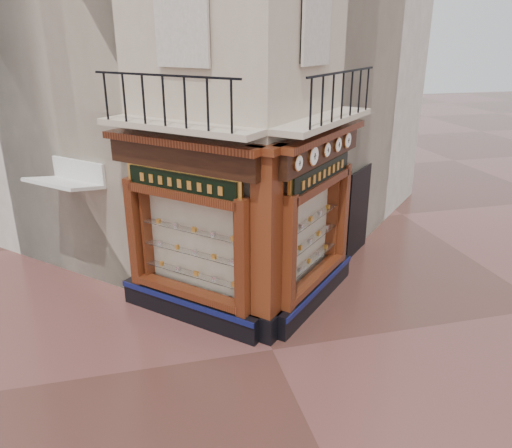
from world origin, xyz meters
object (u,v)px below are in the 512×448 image
object	(u,v)px
clock_e	(347,140)
clock_c	(327,150)
clock_a	(298,163)
signboard_left	(181,183)
corner_pilaster	(266,250)
clock_d	(338,145)
signboard_right	(321,173)
clock_b	(313,156)
awning	(79,287)

from	to	relation	value
clock_e	clock_c	bearing A→B (deg)	-180.00
clock_a	signboard_left	distance (m)	2.35
corner_pilaster	clock_d	bearing A→B (deg)	-10.54
clock_d	signboard_right	bearing A→B (deg)	168.54
corner_pilaster	clock_b	size ratio (longest dim) A/B	10.03
clock_b	clock_e	size ratio (longest dim) A/B	1.11
clock_c	clock_a	bearing A→B (deg)	-180.00
clock_a	corner_pilaster	bearing A→B (deg)	132.69
signboard_left	corner_pilaster	bearing A→B (deg)	-169.75
awning	clock_e	bearing A→B (deg)	-148.47
clock_b	clock_d	bearing A→B (deg)	0.00
clock_a	clock_c	distance (m)	1.31
clock_e	signboard_right	world-z (taller)	clock_e
clock_c	clock_d	size ratio (longest dim) A/B	0.94
clock_b	awning	distance (m)	6.74
corner_pilaster	clock_b	distance (m)	2.02
clock_a	signboard_left	bearing A→B (deg)	108.07
clock_d	signboard_left	bearing A→B (deg)	140.19
corner_pilaster	clock_d	xyz separation A→B (m)	(1.93, 1.32, 1.67)
corner_pilaster	clock_d	world-z (taller)	corner_pilaster
awning	signboard_left	bearing A→B (deg)	-176.81
clock_b	clock_d	size ratio (longest dim) A/B	1.22
corner_pilaster	signboard_right	distance (m)	2.12
signboard_left	clock_e	bearing A→B (deg)	-124.47
clock_a	clock_e	size ratio (longest dim) A/B	0.87
clock_b	clock_e	xyz separation A→B (m)	(1.27, 1.27, -0.00)
clock_c	awning	bearing A→B (deg)	111.95
clock_d	clock_e	xyz separation A→B (m)	(0.40, 0.40, 0.00)
corner_pilaster	clock_d	distance (m)	2.87
awning	clock_d	bearing A→B (deg)	-152.92
clock_e	awning	bearing A→B (deg)	121.53
corner_pilaster	clock_c	distance (m)	2.43
clock_b	signboard_left	world-z (taller)	clock_b
clock_d	signboard_right	xyz separation A→B (m)	(-0.46, -0.31, -0.52)
corner_pilaster	clock_d	size ratio (longest dim) A/B	12.19
clock_b	signboard_left	bearing A→B (deg)	122.24
clock_a	awning	xyz separation A→B (m)	(-4.50, 3.23, -3.62)
corner_pilaster	awning	xyz separation A→B (m)	(-3.92, 3.21, -1.95)
signboard_left	clock_b	bearing A→B (deg)	-147.76
clock_e	signboard_left	xyz separation A→B (m)	(-3.78, -0.70, -0.52)
clock_c	signboard_left	distance (m)	3.01
clock_b	awning	size ratio (longest dim) A/B	0.24
signboard_right	signboard_left	bearing A→B (deg)	135.00
clock_d	corner_pilaster	bearing A→B (deg)	169.46
clock_d	clock_a	bearing A→B (deg)	-180.00
clock_d	signboard_right	world-z (taller)	clock_d
corner_pilaster	signboard_left	world-z (taller)	corner_pilaster
clock_b	clock_d	xyz separation A→B (m)	(0.88, 0.88, -0.00)
awning	signboard_right	bearing A→B (deg)	-157.22
clock_c	signboard_right	bearing A→B (deg)	67.20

